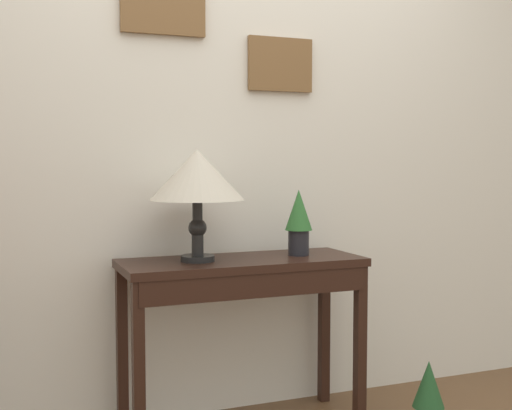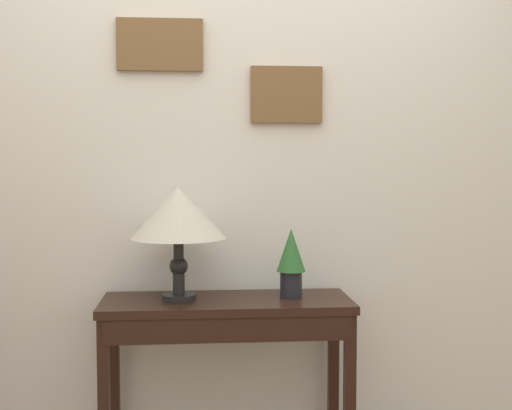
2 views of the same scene
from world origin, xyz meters
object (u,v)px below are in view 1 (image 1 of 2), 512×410
Objects in this scene: potted_plant_on_console at (299,219)px; potted_plant_floor at (428,392)px; console_table at (244,287)px; table_lamp at (197,177)px.

potted_plant_on_console reaches higher than potted_plant_floor.
potted_plant_on_console is (0.27, 0.03, 0.28)m from console_table.
table_lamp is 1.60× the size of potted_plant_on_console.
potted_plant_floor is (0.47, -0.33, -0.75)m from potted_plant_on_console.
table_lamp is at bearing -179.22° from potted_plant_on_console.
console_table is 0.39m from potted_plant_on_console.
potted_plant_floor is at bearing -18.74° from table_lamp.
potted_plant_floor is at bearing -21.76° from console_table.
table_lamp is 1.37m from potted_plant_floor.
table_lamp reaches higher than potted_plant_on_console.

